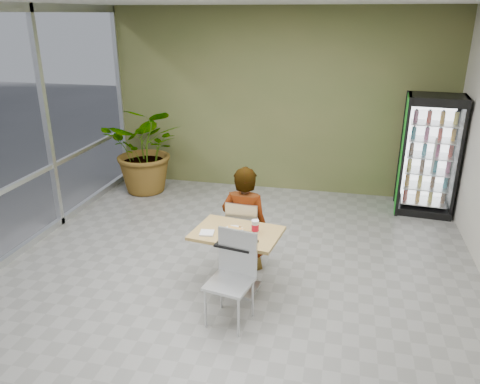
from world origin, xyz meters
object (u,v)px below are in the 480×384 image
dining_table (237,248)px  potted_plant (147,149)px  chair_far (243,229)px  seated_woman (245,229)px  beverage_fridge (429,156)px  chair_near (233,269)px  soda_cup (255,227)px  cafeteria_tray (236,243)px

dining_table → potted_plant: bearing=129.1°
chair_far → seated_woman: seated_woman is taller
beverage_fridge → potted_plant: (-4.76, -0.12, -0.16)m
dining_table → chair_near: size_ratio=1.08×
dining_table → beverage_fridge: size_ratio=0.56×
chair_far → seated_woman: 0.05m
soda_cup → potted_plant: 3.79m
dining_table → beverage_fridge: bearing=50.4°
chair_near → soda_cup: (0.12, 0.55, 0.25)m
soda_cup → beverage_fridge: size_ratio=0.08×
chair_near → seated_woman: (-0.12, 1.10, -0.05)m
dining_table → seated_woman: 0.56m
chair_far → chair_near: 1.06m
chair_near → soda_cup: 0.62m
cafeteria_tray → beverage_fridge: size_ratio=0.21×
chair_near → beverage_fridge: size_ratio=0.52×
dining_table → cafeteria_tray: bearing=-78.0°
potted_plant → cafeteria_tray: bearing=-53.0°
chair_far → chair_near: (0.13, -1.05, 0.04)m
chair_far → cafeteria_tray: size_ratio=2.26×
chair_near → soda_cup: bearing=88.9°
chair_near → beverage_fridge: 4.24m
soda_cup → cafeteria_tray: size_ratio=0.38×
seated_woman → chair_far: bearing=85.7°
chair_near → seated_woman: bearing=107.4°
potted_plant → seated_woman: bearing=-45.1°
chair_far → beverage_fridge: bearing=-131.5°
chair_far → potted_plant: (-2.27, 2.33, 0.26)m
dining_table → chair_far: size_ratio=1.16×
cafeteria_tray → potted_plant: (-2.38, 3.15, 0.03)m
seated_woman → cafeteria_tray: size_ratio=4.08×
cafeteria_tray → seated_woman: bearing=96.3°
potted_plant → dining_table: bearing=-50.9°
dining_table → potted_plant: size_ratio=0.66×
chair_far → beverage_fridge: 3.52m
seated_woman → dining_table: bearing=97.1°
chair_far → seated_woman: bearing=-94.3°
chair_far → soda_cup: 0.63m
dining_table → beverage_fridge: 3.87m
potted_plant → beverage_fridge: bearing=1.5°
chair_near → chair_far: bearing=108.0°
seated_woman → beverage_fridge: beverage_fridge is taller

